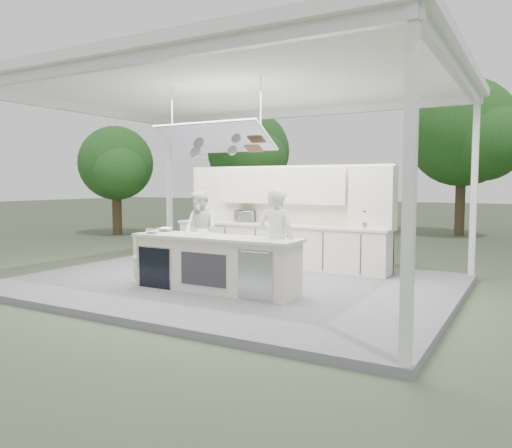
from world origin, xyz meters
The scene contains 12 objects.
ground centered at (0.00, 0.00, 0.00)m, with size 90.00×90.00×0.00m, color #3F4932.
stage_deck centered at (0.00, 0.00, 0.06)m, with size 8.00×6.00×0.12m, color slate.
tent centered at (0.00, -0.01, 3.71)m, with size 8.20×6.20×3.86m.
demo_island centered at (0.18, -0.91, 0.60)m, with size 3.10×0.79×0.95m.
back_counter centered at (0.00, 1.90, 0.60)m, with size 5.08×0.72×0.95m.
back_wall_unit centered at (0.44, 2.11, 1.57)m, with size 5.05×0.48×2.25m.
tree_cluster centered at (-0.16, 9.77, 3.29)m, with size 19.55×9.40×5.85m.
head_chef centered at (1.29, -0.70, 1.01)m, with size 0.65×0.43×1.79m, color silver.
sous_chef centered at (-1.25, 0.68, 0.97)m, with size 0.83×0.64×1.70m, color silver.
toaster_oven centered at (-0.94, 2.07, 1.20)m, with size 0.48×0.33×0.27m, color silver.
bowl_large centered at (-1.10, -0.65, 1.10)m, with size 0.28×0.28×0.07m, color silver.
bowl_small centered at (-1.06, -1.06, 1.11)m, with size 0.25×0.25×0.08m, color silver.
Camera 1 is at (5.01, -7.98, 1.98)m, focal length 35.00 mm.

